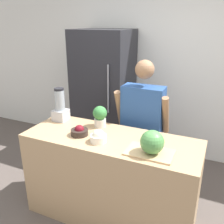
# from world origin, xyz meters

# --- Properties ---
(wall_back) EXTENTS (8.00, 0.06, 2.60)m
(wall_back) POSITION_xyz_m (0.00, 1.97, 1.30)
(wall_back) COLOR white
(wall_back) RESTS_ON ground_plane
(counter_island) EXTENTS (1.70, 0.64, 0.92)m
(counter_island) POSITION_xyz_m (0.00, 0.32, 0.46)
(counter_island) COLOR tan
(counter_island) RESTS_ON ground_plane
(refrigerator) EXTENTS (0.79, 0.69, 1.86)m
(refrigerator) POSITION_xyz_m (-0.70, 1.58, 0.93)
(refrigerator) COLOR #232328
(refrigerator) RESTS_ON ground_plane
(person) EXTENTS (0.60, 0.26, 1.58)m
(person) POSITION_xyz_m (0.13, 0.89, 0.80)
(person) COLOR #4C608C
(person) RESTS_ON ground_plane
(cutting_board) EXTENTS (0.40, 0.25, 0.01)m
(cutting_board) POSITION_xyz_m (0.42, 0.19, 0.92)
(cutting_board) COLOR tan
(cutting_board) RESTS_ON counter_island
(watermelon) EXTENTS (0.20, 0.20, 0.20)m
(watermelon) POSITION_xyz_m (0.44, 0.17, 1.03)
(watermelon) COLOR #4C8C47
(watermelon) RESTS_ON cutting_board
(bowl_cherries) EXTENTS (0.17, 0.17, 0.10)m
(bowl_cherries) POSITION_xyz_m (-0.30, 0.25, 0.96)
(bowl_cherries) COLOR #2D231E
(bowl_cherries) RESTS_ON counter_island
(bowl_cream) EXTENTS (0.15, 0.15, 0.12)m
(bowl_cream) POSITION_xyz_m (-0.07, 0.19, 0.97)
(bowl_cream) COLOR white
(bowl_cream) RESTS_ON counter_island
(blender) EXTENTS (0.15, 0.15, 0.37)m
(blender) POSITION_xyz_m (-0.69, 0.49, 1.07)
(blender) COLOR #B7B7BC
(blender) RESTS_ON counter_island
(potted_plant) EXTENTS (0.15, 0.15, 0.22)m
(potted_plant) POSITION_xyz_m (-0.21, 0.52, 1.04)
(potted_plant) COLOR beige
(potted_plant) RESTS_ON counter_island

